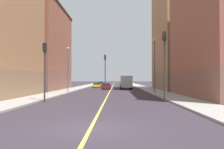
{
  "coord_description": "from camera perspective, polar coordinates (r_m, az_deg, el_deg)",
  "views": [
    {
      "loc": [
        1.14,
        -10.64,
        2.19
      ],
      "look_at": [
        0.42,
        29.22,
        2.92
      ],
      "focal_mm": 38.39,
      "sensor_mm": 36.0,
      "label": 1
    }
  ],
  "objects": [
    {
      "name": "street_lamp_left_near",
      "position": [
        35.68,
        10.09,
        3.3
      ],
      "size": [
        0.36,
        0.36,
        7.92
      ],
      "color": "#4C4C51",
      "rests_on": "ground"
    },
    {
      "name": "car_red",
      "position": [
        72.98,
        -2.7,
        -2.25
      ],
      "size": [
        1.83,
        4.19,
        1.33
      ],
      "color": "red",
      "rests_on": "ground"
    },
    {
      "name": "car_silver",
      "position": [
        75.83,
        2.56,
        -2.22
      ],
      "size": [
        1.89,
        4.16,
        1.29
      ],
      "color": "silver",
      "rests_on": "ground"
    },
    {
      "name": "car_maroon",
      "position": [
        51.03,
        -1.33,
        -2.81
      ],
      "size": [
        1.86,
        4.54,
        1.25
      ],
      "color": "maroon",
      "rests_on": "ground"
    },
    {
      "name": "car_teal",
      "position": [
        62.65,
        3.01,
        -2.48
      ],
      "size": [
        1.99,
        4.44,
        1.26
      ],
      "color": "#196670",
      "rests_on": "ground"
    },
    {
      "name": "lane_center_stripe",
      "position": [
        59.69,
        -0.06,
        -3.14
      ],
      "size": [
        0.16,
        154.0,
        0.01
      ],
      "primitive_type": "cube",
      "color": "#E5D14C",
      "rests_on": "ground"
    },
    {
      "name": "box_truck",
      "position": [
        51.57,
        3.4,
        -1.77
      ],
      "size": [
        2.42,
        6.92,
        2.82
      ],
      "color": "navy",
      "rests_on": "ground"
    },
    {
      "name": "traffic_light_median_far",
      "position": [
        44.48,
        -1.65,
        1.62
      ],
      "size": [
        0.4,
        0.32,
        6.66
      ],
      "color": "#2D2D2D",
      "rests_on": "ground"
    },
    {
      "name": "traffic_light_left_near",
      "position": [
        23.39,
        12.39,
        4.15
      ],
      "size": [
        0.4,
        0.32,
        6.73
      ],
      "color": "#2D2D2D",
      "rests_on": "ground"
    },
    {
      "name": "building_right_midblock",
      "position": [
        49.39,
        -18.01,
        5.92
      ],
      "size": [
        11.29,
        19.31,
        16.26
      ],
      "color": "brown",
      "rests_on": "ground"
    },
    {
      "name": "traffic_light_right_near",
      "position": [
        23.91,
        -15.77,
        2.56
      ],
      "size": [
        0.4,
        0.32,
        5.65
      ],
      "color": "#2D2D2D",
      "rests_on": "ground"
    },
    {
      "name": "building_left_mid",
      "position": [
        49.92,
        17.25,
        9.51
      ],
      "size": [
        11.29,
        17.36,
        22.57
      ],
      "color": "#8F6B4F",
      "rests_on": "ground"
    },
    {
      "name": "street_lamp_right_near",
      "position": [
        39.76,
        -10.41,
        2.34
      ],
      "size": [
        0.36,
        0.36,
        7.24
      ],
      "color": "#4C4C51",
      "rests_on": "ground"
    },
    {
      "name": "sidewalk_right",
      "position": [
        60.34,
        -7.47,
        -3.05
      ],
      "size": [
        3.25,
        168.0,
        0.15
      ],
      "primitive_type": "cube",
      "color": "#9E9B93",
      "rests_on": "ground"
    },
    {
      "name": "car_yellow",
      "position": [
        59.34,
        -3.6,
        -2.56
      ],
      "size": [
        1.94,
        4.42,
        1.25
      ],
      "color": "gold",
      "rests_on": "ground"
    },
    {
      "name": "ground_plane",
      "position": [
        10.92,
        -5.09,
        -12.62
      ],
      "size": [
        400.0,
        400.0,
        0.0
      ],
      "primitive_type": "plane",
      "color": "#332B35",
      "rests_on": "ground"
    },
    {
      "name": "sidewalk_left",
      "position": [
        60.04,
        7.39,
        -3.06
      ],
      "size": [
        3.25,
        168.0,
        0.15
      ],
      "primitive_type": "cube",
      "color": "#9E9B93",
      "rests_on": "ground"
    }
  ]
}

